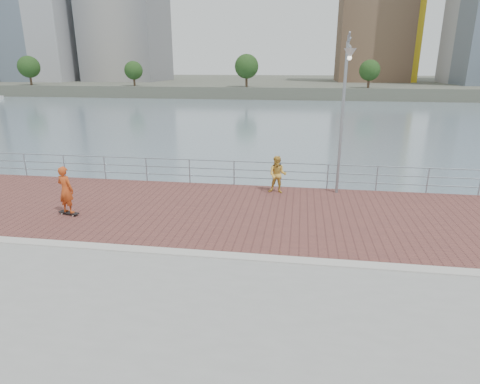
# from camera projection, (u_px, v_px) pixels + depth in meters

# --- Properties ---
(water) EXTENTS (400.00, 400.00, 0.00)m
(water) POSITION_uv_depth(u_px,v_px,m) (230.00, 317.00, 11.97)
(water) COLOR slate
(water) RESTS_ON ground
(brick_lane) EXTENTS (40.00, 6.80, 0.02)m
(brick_lane) POSITION_uv_depth(u_px,v_px,m) (247.00, 212.00, 14.74)
(brick_lane) COLOR brown
(brick_lane) RESTS_ON seawall
(curb) EXTENTS (40.00, 0.40, 0.06)m
(curb) POSITION_uv_depth(u_px,v_px,m) (229.00, 256.00, 11.35)
(curb) COLOR #B7B5AD
(curb) RESTS_ON seawall
(far_shore) EXTENTS (320.00, 95.00, 2.50)m
(far_shore) POSITION_uv_depth(u_px,v_px,m) (297.00, 83.00, 126.90)
(far_shore) COLOR #4C5142
(far_shore) RESTS_ON ground
(guardrail) EXTENTS (39.06, 0.06, 1.13)m
(guardrail) POSITION_uv_depth(u_px,v_px,m) (257.00, 171.00, 17.74)
(guardrail) COLOR #8C9EA8
(guardrail) RESTS_ON brick_lane
(street_lamp) EXTENTS (0.44, 1.28, 6.06)m
(street_lamp) POSITION_uv_depth(u_px,v_px,m) (346.00, 89.00, 15.25)
(street_lamp) COLOR gray
(street_lamp) RESTS_ON brick_lane
(skateboard) EXTENTS (0.83, 0.40, 0.09)m
(skateboard) POSITION_uv_depth(u_px,v_px,m) (69.00, 213.00, 14.46)
(skateboard) COLOR black
(skateboard) RESTS_ON brick_lane
(skateboarder) EXTENTS (0.71, 0.55, 1.71)m
(skateboarder) POSITION_uv_depth(u_px,v_px,m) (66.00, 190.00, 14.19)
(skateboarder) COLOR #C04619
(skateboarder) RESTS_ON skateboard
(bystander) EXTENTS (0.83, 0.68, 1.58)m
(bystander) POSITION_uv_depth(u_px,v_px,m) (278.00, 175.00, 16.69)
(bystander) COLOR gold
(bystander) RESTS_ON brick_lane
(shoreline_trees) EXTENTS (169.91, 5.13, 6.84)m
(shoreline_trees) POSITION_uv_depth(u_px,v_px,m) (430.00, 68.00, 78.69)
(shoreline_trees) COLOR #473323
(shoreline_trees) RESTS_ON far_shore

